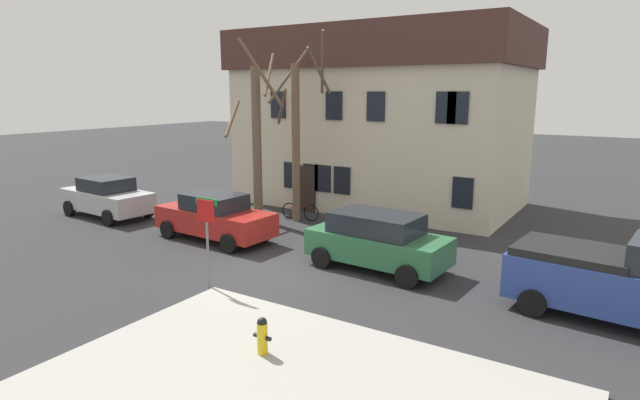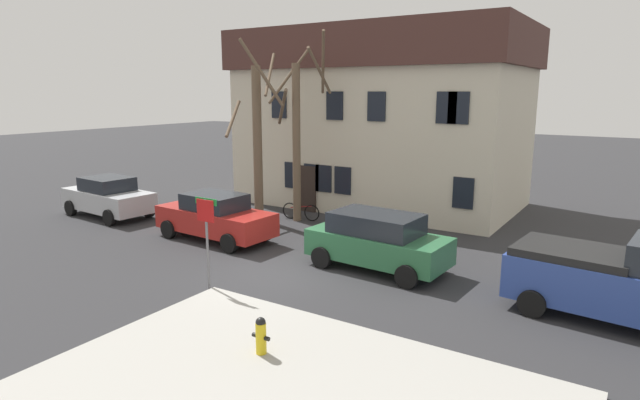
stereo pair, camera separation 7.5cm
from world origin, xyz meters
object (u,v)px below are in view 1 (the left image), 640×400
building_main (380,117)px  car_silver_sedan (107,197)px  car_red_sedan (215,217)px  bicycle_leaning (300,212)px  tree_bare_mid (297,131)px  car_green_wagon (378,240)px  tree_bare_near (257,139)px  street_sign_pole (207,226)px  pickup_truck_blue (625,281)px  fire_hydrant (262,335)px

building_main → car_silver_sedan: size_ratio=2.90×
car_red_sedan → bicycle_leaning: 4.33m
tree_bare_mid → car_green_wagon: tree_bare_mid is taller
tree_bare_near → street_sign_pole: 8.25m
building_main → street_sign_pole: size_ratio=5.07×
car_red_sedan → pickup_truck_blue: (13.15, -0.04, 0.16)m
tree_bare_near → tree_bare_mid: (1.38, 0.89, 0.31)m
car_red_sedan → tree_bare_mid: bearing=78.0°
car_green_wagon → tree_bare_mid: bearing=146.0°
tree_bare_near → street_sign_pole: bearing=-60.9°
tree_bare_mid → car_green_wagon: size_ratio=1.74×
tree_bare_near → pickup_truck_blue: 14.25m
car_red_sedan → car_green_wagon: (6.53, 0.26, 0.05)m
pickup_truck_blue → fire_hydrant: 8.59m
car_silver_sedan → car_green_wagon: 13.08m
fire_hydrant → bicycle_leaning: bicycle_leaning is taller
tree_bare_near → bicycle_leaning: 3.56m
pickup_truck_blue → fire_hydrant: bearing=-135.5°
car_green_wagon → fire_hydrant: 6.35m
car_red_sedan → street_sign_pole: bearing=-48.5°
fire_hydrant → street_sign_pole: street_sign_pole is taller
tree_bare_near → car_silver_sedan: (-6.04, -3.00, -2.59)m
car_silver_sedan → car_green_wagon: car_green_wagon is taller
car_silver_sedan → fire_hydrant: 14.96m
pickup_truck_blue → fire_hydrant: size_ratio=6.62×
car_green_wagon → bicycle_leaning: 6.87m
pickup_truck_blue → car_green_wagon: bearing=177.4°
building_main → street_sign_pole: building_main is taller
car_green_wagon → car_silver_sedan: bearing=-179.7°
building_main → car_silver_sedan: (-8.66, -9.17, -3.31)m
bicycle_leaning → tree_bare_near: bearing=-145.0°
tree_bare_mid → fire_hydrant: (6.17, -10.13, -3.25)m
car_red_sedan → car_green_wagon: 6.53m
tree_bare_near → car_red_sedan: tree_bare_near is taller
tree_bare_near → car_silver_sedan: bearing=-153.6°
car_green_wagon → fire_hydrant: bearing=-85.4°
tree_bare_near → bicycle_leaning: tree_bare_near is taller
car_silver_sedan → bicycle_leaning: car_silver_sedan is taller
car_green_wagon → bicycle_leaning: size_ratio=2.54×
fire_hydrant → car_green_wagon: bearing=94.6°
tree_bare_near → street_sign_pole: (3.94, -7.07, -1.63)m
car_silver_sedan → pickup_truck_blue: pickup_truck_blue is taller
building_main → tree_bare_mid: 5.45m
car_silver_sedan → car_red_sedan: (6.55, -0.19, -0.01)m
building_main → tree_bare_near: size_ratio=1.79×
tree_bare_near → pickup_truck_blue: bearing=-13.3°
tree_bare_near → car_red_sedan: (0.51, -3.19, -2.60)m
building_main → car_red_sedan: (-2.11, -9.37, -3.32)m
fire_hydrant → bicycle_leaning: 11.93m
pickup_truck_blue → street_sign_pole: size_ratio=2.00×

